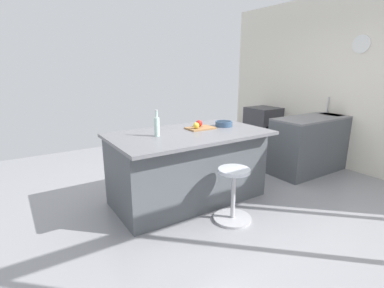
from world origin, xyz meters
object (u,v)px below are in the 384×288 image
oven_range (263,128)px  apple_yellow (196,126)px  stool_by_window (233,196)px  kitchen_island (188,166)px  water_bottle (157,126)px  apple_red (199,123)px  cutting_board (200,128)px  fruit_bowl (224,123)px

oven_range → apple_yellow: size_ratio=11.08×
stool_by_window → apple_yellow: size_ratio=7.73×
kitchen_island → stool_by_window: (-0.14, 0.74, -0.17)m
water_bottle → oven_range: bearing=-158.5°
kitchen_island → apple_red: size_ratio=22.24×
oven_range → water_bottle: (3.07, 1.21, 0.60)m
cutting_board → apple_red: (-0.01, -0.04, 0.05)m
apple_red → fruit_bowl: (-0.36, 0.08, -0.02)m
stool_by_window → fruit_bowl: size_ratio=2.68×
cutting_board → stool_by_window: bearing=83.2°
apple_red → apple_yellow: bearing=39.6°
stool_by_window → fruit_bowl: (-0.46, -0.77, 0.67)m
oven_range → apple_red: apple_red is taller
kitchen_island → apple_red: (-0.24, -0.10, 0.52)m
stool_by_window → apple_red: size_ratio=7.04×
stool_by_window → cutting_board: (-0.10, -0.80, 0.64)m
cutting_board → water_bottle: 0.68m
cutting_board → kitchen_island: bearing=14.2°
oven_range → fruit_bowl: (2.04, 1.18, 0.51)m
water_bottle → fruit_bowl: (-1.03, -0.03, -0.08)m
stool_by_window → water_bottle: (0.57, -0.74, 0.75)m
oven_range → water_bottle: 3.35m
apple_red → fruit_bowl: apple_red is taller
apple_yellow → oven_range: bearing=-154.6°
stool_by_window → apple_red: (-0.10, -0.85, 0.69)m
oven_range → apple_yellow: (2.50, 1.18, 0.54)m
apple_yellow → cutting_board: bearing=-158.0°
cutting_board → water_bottle: bearing=5.4°
oven_range → kitchen_island: (2.64, 1.20, 0.02)m
water_bottle → cutting_board: bearing=-174.6°
apple_yellow → stool_by_window: bearing=89.8°
oven_range → water_bottle: size_ratio=2.86×
stool_by_window → fruit_bowl: 1.12m
apple_yellow → fruit_bowl: 0.46m
cutting_board → fruit_bowl: fruit_bowl is taller
water_bottle → apple_red: bearing=-170.9°
kitchen_island → fruit_bowl: fruit_bowl is taller
apple_yellow → water_bottle: water_bottle is taller
apple_yellow → fruit_bowl: apple_yellow is taller
fruit_bowl → cutting_board: bearing=-5.4°
kitchen_island → apple_yellow: 0.54m
kitchen_island → cutting_board: 0.53m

